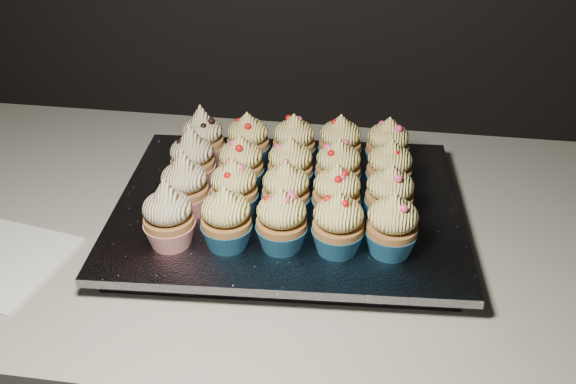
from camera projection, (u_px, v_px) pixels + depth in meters
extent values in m
cube|color=beige|center=(205.00, 223.00, 0.93)|extent=(2.44, 0.64, 0.04)
cube|color=black|center=(288.00, 216.00, 0.89)|extent=(0.45, 0.36, 0.02)
cube|color=silver|center=(288.00, 205.00, 0.88)|extent=(0.49, 0.39, 0.01)
cone|color=red|center=(170.00, 233.00, 0.79)|extent=(0.06, 0.06, 0.03)
ellipsoid|color=beige|center=(167.00, 208.00, 0.77)|extent=(0.06, 0.06, 0.04)
cone|color=beige|center=(165.00, 188.00, 0.75)|extent=(0.03, 0.03, 0.03)
cone|color=#1A557A|center=(227.00, 235.00, 0.79)|extent=(0.06, 0.06, 0.03)
ellipsoid|color=#FFE880|center=(226.00, 209.00, 0.77)|extent=(0.06, 0.06, 0.04)
cone|color=#FFE880|center=(225.00, 193.00, 0.75)|extent=(0.03, 0.03, 0.02)
cone|color=#1A557A|center=(282.00, 236.00, 0.78)|extent=(0.06, 0.06, 0.03)
ellipsoid|color=#FFE880|center=(281.00, 211.00, 0.76)|extent=(0.06, 0.06, 0.04)
cone|color=#FFE880|center=(281.00, 194.00, 0.75)|extent=(0.03, 0.03, 0.02)
cone|color=#1A557A|center=(337.00, 240.00, 0.78)|extent=(0.06, 0.06, 0.03)
ellipsoid|color=#FFE880|center=(339.00, 214.00, 0.76)|extent=(0.06, 0.06, 0.04)
cone|color=#FFE880|center=(339.00, 198.00, 0.74)|extent=(0.03, 0.03, 0.02)
cone|color=#1A557A|center=(390.00, 241.00, 0.77)|extent=(0.06, 0.06, 0.03)
ellipsoid|color=#FFE880|center=(393.00, 216.00, 0.75)|extent=(0.06, 0.06, 0.04)
cone|color=#FFE880|center=(395.00, 199.00, 0.74)|extent=(0.03, 0.03, 0.02)
cone|color=red|center=(186.00, 202.00, 0.85)|extent=(0.06, 0.06, 0.03)
ellipsoid|color=beige|center=(184.00, 178.00, 0.83)|extent=(0.06, 0.06, 0.04)
cone|color=beige|center=(182.00, 159.00, 0.81)|extent=(0.03, 0.03, 0.03)
cone|color=#1A557A|center=(235.00, 204.00, 0.84)|extent=(0.06, 0.06, 0.03)
ellipsoid|color=#FFE880|center=(233.00, 179.00, 0.82)|extent=(0.06, 0.06, 0.04)
cone|color=#FFE880|center=(233.00, 164.00, 0.81)|extent=(0.03, 0.03, 0.02)
cone|color=#1A557A|center=(286.00, 206.00, 0.84)|extent=(0.06, 0.06, 0.03)
ellipsoid|color=#FFE880|center=(286.00, 182.00, 0.82)|extent=(0.06, 0.06, 0.04)
cone|color=#FFE880|center=(286.00, 166.00, 0.81)|extent=(0.03, 0.03, 0.02)
cone|color=#1A557A|center=(336.00, 209.00, 0.83)|extent=(0.06, 0.06, 0.03)
ellipsoid|color=#FFE880|center=(337.00, 185.00, 0.81)|extent=(0.06, 0.06, 0.04)
cone|color=#FFE880|center=(338.00, 169.00, 0.80)|extent=(0.03, 0.03, 0.02)
cone|color=#1A557A|center=(388.00, 210.00, 0.83)|extent=(0.06, 0.06, 0.03)
ellipsoid|color=#FFE880|center=(391.00, 185.00, 0.81)|extent=(0.06, 0.06, 0.04)
cone|color=#FFE880|center=(392.00, 170.00, 0.80)|extent=(0.03, 0.03, 0.02)
cone|color=red|center=(194.00, 175.00, 0.91)|extent=(0.06, 0.06, 0.03)
ellipsoid|color=beige|center=(192.00, 151.00, 0.89)|extent=(0.06, 0.06, 0.04)
cone|color=beige|center=(190.00, 133.00, 0.87)|extent=(0.03, 0.03, 0.03)
cone|color=#1A557A|center=(242.00, 179.00, 0.90)|extent=(0.06, 0.06, 0.03)
ellipsoid|color=#FFE880|center=(241.00, 155.00, 0.88)|extent=(0.06, 0.06, 0.04)
cone|color=#FFE880|center=(240.00, 140.00, 0.86)|extent=(0.03, 0.03, 0.02)
cone|color=#1A557A|center=(290.00, 181.00, 0.89)|extent=(0.06, 0.06, 0.03)
ellipsoid|color=#FFE880|center=(290.00, 157.00, 0.87)|extent=(0.06, 0.06, 0.04)
cone|color=#FFE880|center=(290.00, 142.00, 0.86)|extent=(0.03, 0.03, 0.02)
cone|color=#1A557A|center=(337.00, 182.00, 0.89)|extent=(0.06, 0.06, 0.03)
ellipsoid|color=#FFE880|center=(338.00, 159.00, 0.87)|extent=(0.06, 0.06, 0.04)
cone|color=#FFE880|center=(339.00, 144.00, 0.86)|extent=(0.03, 0.03, 0.02)
cone|color=#1A557A|center=(388.00, 183.00, 0.89)|extent=(0.06, 0.06, 0.03)
ellipsoid|color=#FFE880|center=(390.00, 159.00, 0.87)|extent=(0.06, 0.06, 0.04)
cone|color=#FFE880|center=(392.00, 144.00, 0.85)|extent=(0.03, 0.03, 0.02)
cone|color=red|center=(204.00, 153.00, 0.96)|extent=(0.06, 0.06, 0.03)
ellipsoid|color=beige|center=(202.00, 130.00, 0.94)|extent=(0.06, 0.06, 0.04)
cone|color=beige|center=(200.00, 113.00, 0.92)|extent=(0.03, 0.03, 0.03)
cone|color=#1A557A|center=(249.00, 154.00, 0.96)|extent=(0.06, 0.06, 0.03)
ellipsoid|color=#FFE880|center=(248.00, 132.00, 0.94)|extent=(0.06, 0.06, 0.04)
cone|color=#FFE880|center=(247.00, 117.00, 0.92)|extent=(0.03, 0.03, 0.02)
cone|color=#1A557A|center=(294.00, 156.00, 0.95)|extent=(0.06, 0.06, 0.03)
ellipsoid|color=#FFE880|center=(294.00, 133.00, 0.93)|extent=(0.06, 0.06, 0.04)
cone|color=#FFE880|center=(294.00, 119.00, 0.92)|extent=(0.03, 0.03, 0.02)
cone|color=#1A557A|center=(339.00, 157.00, 0.95)|extent=(0.06, 0.06, 0.03)
ellipsoid|color=#FFE880|center=(340.00, 134.00, 0.93)|extent=(0.06, 0.06, 0.04)
cone|color=#FFE880|center=(341.00, 120.00, 0.92)|extent=(0.03, 0.03, 0.02)
cone|color=#1A557A|center=(386.00, 160.00, 0.94)|extent=(0.06, 0.06, 0.03)
ellipsoid|color=#FFE880|center=(388.00, 137.00, 0.92)|extent=(0.06, 0.06, 0.04)
cone|color=#FFE880|center=(390.00, 122.00, 0.91)|extent=(0.03, 0.03, 0.02)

